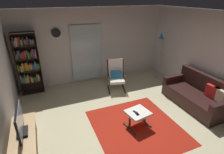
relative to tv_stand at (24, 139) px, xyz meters
The scene contains 15 objects.
ground_plane 2.40m from the tv_stand, ahead, with size 7.02×7.02×0.00m, color beige.
wall_back 3.87m from the tv_stand, 50.64° to the left, with size 5.60×0.06×2.60m, color silver.
wall_right 5.17m from the tv_stand, ahead, with size 0.06×6.00×2.60m, color silver.
glass_door_panel 3.60m from the tv_stand, 53.35° to the left, with size 1.10×0.01×2.00m, color silver.
area_rug 2.49m from the tv_stand, ahead, with size 2.01×2.17×0.01m, color #A42013.
tv_stand is the anchor object (origin of this frame).
television 0.43m from the tv_stand, 80.78° to the right, with size 0.20×0.86×0.57m.
bookshelf_near_tv 2.74m from the tv_stand, 86.37° to the left, with size 0.69×0.30×1.98m.
leather_sofa 4.57m from the tv_stand, ahead, with size 0.89×1.87×0.89m.
lounge_armchair 3.36m from the tv_stand, 33.03° to the left, with size 0.71×0.77×1.02m.
ottoman 2.51m from the tv_stand, ahead, with size 0.59×0.56×0.41m.
tv_remote 2.44m from the tv_stand, ahead, with size 0.04×0.14×0.02m, color black.
cell_phone 2.46m from the tv_stand, ahead, with size 0.07×0.14×0.01m, color black.
floor_lamp_by_shelf 5.22m from the tv_stand, 23.70° to the left, with size 0.22×0.22×1.80m.
wall_clock 3.40m from the tv_stand, 67.96° to the left, with size 0.29×0.03×0.29m.
Camera 1 is at (-1.81, -3.23, 2.95)m, focal length 28.93 mm.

